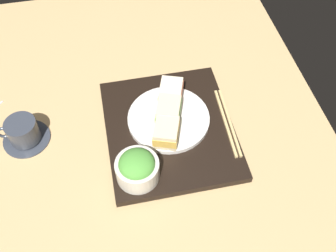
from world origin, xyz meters
TOP-DOWN VIEW (x-y plane):
  - ground_plane at (0.00, 0.00)cm, footprint 140.00×100.00cm
  - serving_tray at (4.35, -6.96)cm, footprint 37.85×32.98cm
  - sandwich_plate at (6.56, -7.18)cm, footprint 21.66×21.66cm
  - sandwich_near at (0.32, -5.27)cm, footprint 8.91×8.06cm
  - sandwich_middle at (6.56, -7.18)cm, footprint 9.30×8.28cm
  - sandwich_far at (12.80, -9.09)cm, footprint 9.08×8.20cm
  - salad_bowl at (-8.38, 3.34)cm, footprint 10.38×10.38cm
  - chopsticks_pair at (2.56, -22.21)cm, footprint 22.09×2.67cm
  - coffee_cup at (9.40, 30.34)cm, footprint 12.23×12.84cm

SIDE VIEW (x-z plane):
  - ground_plane at x=0.00cm, z-range -3.00..0.00cm
  - serving_tray at x=4.35cm, z-range 0.00..2.08cm
  - chopsticks_pair at x=2.56cm, z-range 2.08..2.78cm
  - sandwich_plate at x=6.56cm, z-range 2.08..3.35cm
  - coffee_cup at x=9.40cm, z-range -0.25..6.64cm
  - salad_bowl at x=-8.38cm, z-range 1.90..9.66cm
  - sandwich_far at x=12.80cm, z-range 3.35..8.30cm
  - sandwich_near at x=0.32cm, z-range 3.35..8.49cm
  - sandwich_middle at x=6.56cm, z-range 3.35..8.60cm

